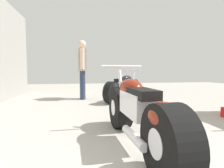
# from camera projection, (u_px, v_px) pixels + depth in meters

# --- Properties ---
(ground_plane) EXTENTS (16.98, 16.98, 0.00)m
(ground_plane) POSITION_uv_depth(u_px,v_px,m) (127.00, 111.00, 3.94)
(ground_plane) COLOR #A8A399
(motorcycle_maroon_cruiser) EXTENTS (0.60, 2.03, 0.94)m
(motorcycle_maroon_cruiser) POSITION_uv_depth(u_px,v_px,m) (138.00, 113.00, 2.05)
(motorcycle_maroon_cruiser) COLOR black
(motorcycle_maroon_cruiser) RESTS_ON ground_plane
(motorcycle_black_naked) EXTENTS (1.40, 1.55, 0.89)m
(motorcycle_black_naked) POSITION_uv_depth(u_px,v_px,m) (123.00, 88.00, 5.29)
(motorcycle_black_naked) COLOR black
(motorcycle_black_naked) RESTS_ON ground_plane
(mechanic_in_blue) EXTENTS (0.26, 0.71, 1.77)m
(mechanic_in_blue) POSITION_uv_depth(u_px,v_px,m) (82.00, 66.00, 5.52)
(mechanic_in_blue) COLOR #2D3851
(mechanic_in_blue) RESTS_ON ground_plane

